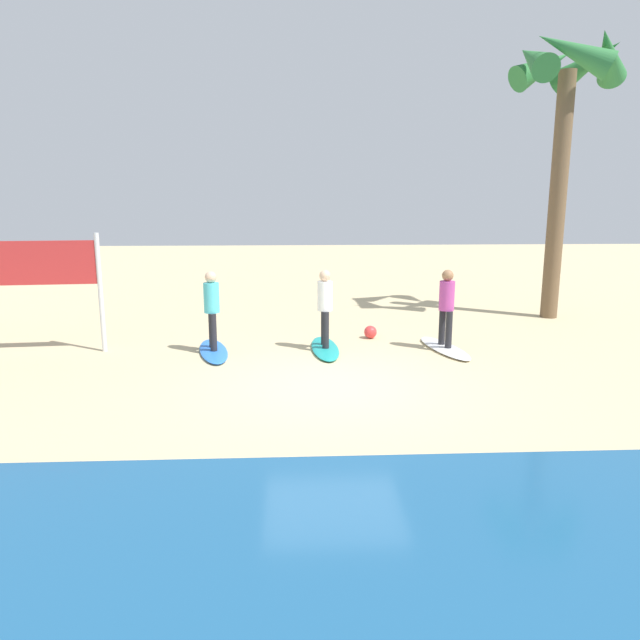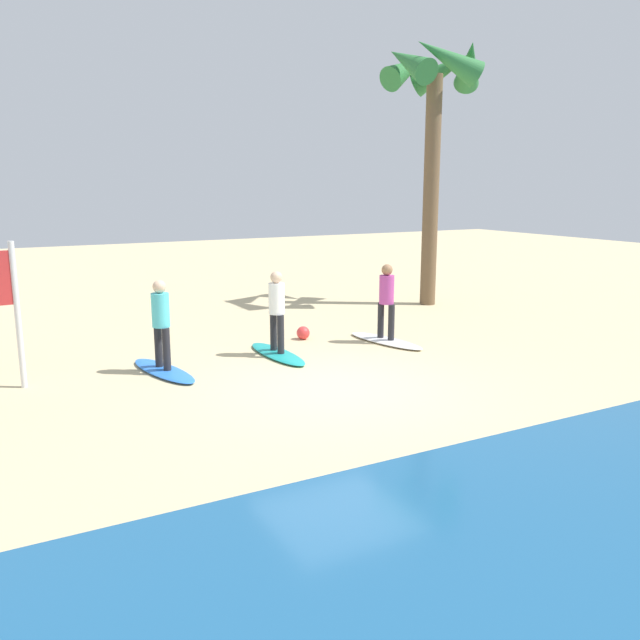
{
  "view_description": "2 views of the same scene",
  "coord_description": "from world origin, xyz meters",
  "px_view_note": "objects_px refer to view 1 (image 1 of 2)",
  "views": [
    {
      "loc": [
        0.73,
        9.91,
        3.25
      ],
      "look_at": [
        0.17,
        -1.59,
        0.84
      ],
      "focal_mm": 33.43,
      "sensor_mm": 36.0,
      "label": 1
    },
    {
      "loc": [
        5.33,
        9.22,
        3.4
      ],
      "look_at": [
        -0.8,
        -2.11,
        0.72
      ],
      "focal_mm": 36.53,
      "sensor_mm": 36.0,
      "label": 2
    }
  ],
  "objects_px": {
    "surfer_blue": "(212,305)",
    "beach_ball": "(370,332)",
    "palm_tree": "(566,91)",
    "surfboard_teal": "(325,348)",
    "surfboard_blue": "(213,351)",
    "surfer_teal": "(325,303)",
    "surfboard_white": "(445,348)",
    "surfer_white": "(447,302)"
  },
  "relations": [
    {
      "from": "surfer_blue",
      "to": "beach_ball",
      "type": "relative_size",
      "value": 5.53
    },
    {
      "from": "palm_tree",
      "to": "surfboard_teal",
      "type": "bearing_deg",
      "value": 27.32
    },
    {
      "from": "surfboard_teal",
      "to": "palm_tree",
      "type": "xyz_separation_m",
      "value": [
        -6.29,
        -3.25,
        5.8
      ]
    },
    {
      "from": "palm_tree",
      "to": "beach_ball",
      "type": "bearing_deg",
      "value": 23.13
    },
    {
      "from": "surfboard_blue",
      "to": "surfer_blue",
      "type": "height_order",
      "value": "surfer_blue"
    },
    {
      "from": "beach_ball",
      "to": "surfer_teal",
      "type": "bearing_deg",
      "value": 42.95
    },
    {
      "from": "surfboard_blue",
      "to": "beach_ball",
      "type": "xyz_separation_m",
      "value": [
        -3.47,
        -1.15,
        0.1
      ]
    },
    {
      "from": "surfboard_white",
      "to": "beach_ball",
      "type": "relative_size",
      "value": 7.09
    },
    {
      "from": "surfboard_white",
      "to": "surfboard_teal",
      "type": "height_order",
      "value": "same"
    },
    {
      "from": "surfer_blue",
      "to": "surfer_white",
      "type": "bearing_deg",
      "value": -179.96
    },
    {
      "from": "surfboard_blue",
      "to": "beach_ball",
      "type": "bearing_deg",
      "value": 96.46
    },
    {
      "from": "beach_ball",
      "to": "surfer_white",
      "type": "bearing_deg",
      "value": 141.71
    },
    {
      "from": "surfboard_blue",
      "to": "beach_ball",
      "type": "height_order",
      "value": "beach_ball"
    },
    {
      "from": "surfboard_teal",
      "to": "surfer_teal",
      "type": "height_order",
      "value": "surfer_teal"
    },
    {
      "from": "surfer_teal",
      "to": "surfboard_blue",
      "type": "bearing_deg",
      "value": 2.65
    },
    {
      "from": "surfer_white",
      "to": "surfer_blue",
      "type": "relative_size",
      "value": 1.0
    },
    {
      "from": "surfer_white",
      "to": "surfer_teal",
      "type": "relative_size",
      "value": 1.0
    },
    {
      "from": "surfer_white",
      "to": "beach_ball",
      "type": "distance_m",
      "value": 2.05
    },
    {
      "from": "surfboard_white",
      "to": "surfer_teal",
      "type": "xyz_separation_m",
      "value": [
        2.57,
        -0.11,
        0.99
      ]
    },
    {
      "from": "surfer_white",
      "to": "surfer_blue",
      "type": "height_order",
      "value": "same"
    },
    {
      "from": "surfboard_white",
      "to": "surfer_white",
      "type": "xyz_separation_m",
      "value": [
        0.0,
        0.0,
        0.99
      ]
    },
    {
      "from": "surfer_white",
      "to": "surfboard_blue",
      "type": "bearing_deg",
      "value": 0.04
    },
    {
      "from": "surfer_blue",
      "to": "beach_ball",
      "type": "distance_m",
      "value": 3.76
    },
    {
      "from": "surfer_white",
      "to": "beach_ball",
      "type": "relative_size",
      "value": 5.53
    },
    {
      "from": "surfboard_teal",
      "to": "palm_tree",
      "type": "bearing_deg",
      "value": 115.19
    },
    {
      "from": "surfboard_teal",
      "to": "beach_ball",
      "type": "distance_m",
      "value": 1.53
    },
    {
      "from": "surfboard_white",
      "to": "surfer_teal",
      "type": "distance_m",
      "value": 2.75
    },
    {
      "from": "surfer_teal",
      "to": "surfboard_blue",
      "type": "xyz_separation_m",
      "value": [
        2.36,
        0.11,
        -0.99
      ]
    },
    {
      "from": "surfer_teal",
      "to": "palm_tree",
      "type": "height_order",
      "value": "palm_tree"
    },
    {
      "from": "palm_tree",
      "to": "surfer_blue",
      "type": "bearing_deg",
      "value": 21.23
    },
    {
      "from": "beach_ball",
      "to": "surfboard_blue",
      "type": "bearing_deg",
      "value": 18.29
    },
    {
      "from": "surfboard_white",
      "to": "surfer_white",
      "type": "height_order",
      "value": "surfer_white"
    },
    {
      "from": "surfer_teal",
      "to": "palm_tree",
      "type": "xyz_separation_m",
      "value": [
        -6.29,
        -3.25,
        4.81
      ]
    },
    {
      "from": "surfer_white",
      "to": "surfboard_teal",
      "type": "distance_m",
      "value": 2.75
    },
    {
      "from": "surfer_white",
      "to": "surfer_teal",
      "type": "xyz_separation_m",
      "value": [
        2.57,
        -0.11,
        0.0
      ]
    },
    {
      "from": "surfer_blue",
      "to": "beach_ball",
      "type": "height_order",
      "value": "surfer_blue"
    },
    {
      "from": "surfboard_white",
      "to": "palm_tree",
      "type": "bearing_deg",
      "value": 120.34
    },
    {
      "from": "surfboard_blue",
      "to": "palm_tree",
      "type": "relative_size",
      "value": 0.29
    },
    {
      "from": "surfer_white",
      "to": "surfer_teal",
      "type": "distance_m",
      "value": 2.57
    },
    {
      "from": "surfer_blue",
      "to": "palm_tree",
      "type": "distance_m",
      "value": 10.45
    },
    {
      "from": "surfer_teal",
      "to": "surfer_blue",
      "type": "bearing_deg",
      "value": 2.65
    },
    {
      "from": "surfboard_white",
      "to": "surfboard_teal",
      "type": "xyz_separation_m",
      "value": [
        2.57,
        -0.11,
        0.0
      ]
    }
  ]
}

